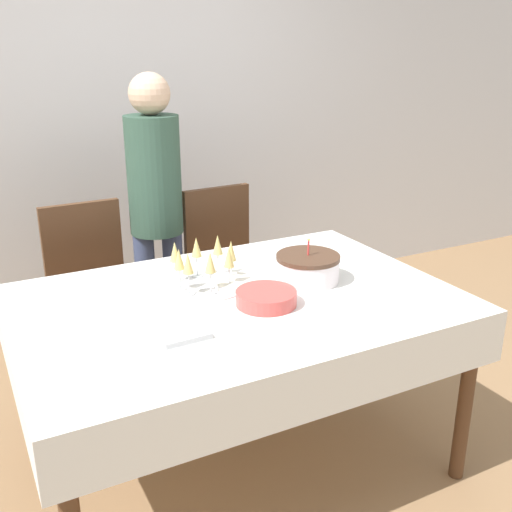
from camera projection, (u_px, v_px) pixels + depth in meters
ground_plane at (238, 460)px, 2.63m from camera, size 12.00×12.00×0.00m
wall_back at (110, 109)px, 3.65m from camera, size 8.00×0.05×2.70m
dining_table at (237, 321)px, 2.40m from camera, size 1.71×1.17×0.78m
dining_chair_far_left at (92, 291)px, 3.03m from camera, size 0.44×0.44×0.98m
dining_chair_far_right at (227, 267)px, 3.36m from camera, size 0.45×0.45×0.98m
birthday_cake at (308, 268)px, 2.52m from camera, size 0.27×0.27×0.19m
champagne_tray at (204, 267)px, 2.46m from camera, size 0.37×0.37×0.18m
plate_stack_main at (266, 298)px, 2.29m from camera, size 0.23×0.23×0.06m
plate_stack_dessert at (236, 283)px, 2.47m from camera, size 0.19×0.19×0.03m
cake_knife at (361, 293)px, 2.41m from camera, size 0.30×0.07×0.00m
fork_pile at (186, 338)px, 2.02m from camera, size 0.17×0.07×0.02m
napkin_pile at (180, 326)px, 2.12m from camera, size 0.15×0.15×0.01m
person_standing at (155, 198)px, 3.14m from camera, size 0.28×0.28×1.60m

